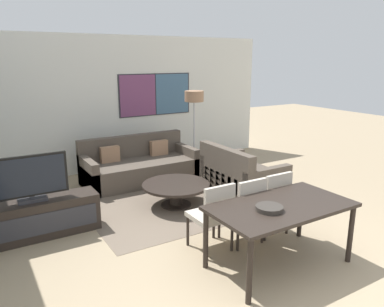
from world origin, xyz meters
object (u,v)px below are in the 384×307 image
television (30,179)px  floor_lamp (194,101)px  dining_table (281,211)px  fruit_bowl (269,208)px  sofa_main (138,167)px  dining_chair_left (213,213)px  dining_chair_right (271,199)px  sofa_side (240,178)px  coffee_table (176,189)px  dining_chair_centre (245,206)px  tv_console (35,219)px

television → floor_lamp: 3.88m
dining_table → fruit_bowl: size_ratio=5.49×
sofa_main → television: bearing=-144.8°
dining_chair_left → floor_lamp: 3.66m
dining_table → dining_chair_right: 0.81m
floor_lamp → dining_chair_right: bearing=-102.8°
dining_table → floor_lamp: 4.05m
sofa_side → dining_chair_right: dining_chair_right is taller
dining_chair_right → television: bearing=150.7°
coffee_table → fruit_bowl: fruit_bowl is taller
dining_table → dining_chair_left: dining_chair_left is taller
dining_chair_centre → fruit_bowl: 0.76m
tv_console → television: size_ratio=1.77×
dining_table → floor_lamp: size_ratio=0.97×
sofa_main → floor_lamp: bearing=3.9°
coffee_table → dining_chair_centre: dining_chair_centre is taller
sofa_side → sofa_main: bearing=38.9°
dining_chair_right → fruit_bowl: 1.02m
coffee_table → dining_table: dining_table is taller
coffee_table → dining_chair_right: (0.62, -1.54, 0.22)m
floor_lamp → dining_table: bearing=-107.3°
tv_console → coffee_table: tv_console is taller
sofa_main → sofa_side: 2.01m
sofa_side → dining_chair_left: bearing=133.1°
tv_console → dining_table: bearing=-43.7°
dining_chair_right → dining_chair_centre: bearing=-177.4°
sofa_side → dining_chair_left: 2.17m
television → fruit_bowl: size_ratio=3.18×
coffee_table → floor_lamp: bearing=50.4°
dining_chair_centre → dining_chair_right: same height
coffee_table → dining_chair_right: 1.67m
dining_chair_left → dining_chair_centre: same height
dining_table → fruit_bowl: 0.26m
television → coffee_table: television is taller
tv_console → dining_chair_right: bearing=-29.3°
dining_chair_right → sofa_main: bearing=101.4°
sofa_side → floor_lamp: (0.07, 1.65, 1.19)m
television → dining_chair_left: television is taller
dining_chair_left → dining_chair_right: 0.93m
dining_chair_centre → sofa_main: bearing=92.8°
dining_chair_centre → tv_console: bearing=145.7°
coffee_table → dining_chair_centre: 1.58m
dining_chair_left → dining_chair_right: (0.93, -0.01, 0.00)m
sofa_main → dining_chair_centre: 3.09m
fruit_bowl → dining_chair_centre: bearing=71.4°
sofa_side → dining_chair_left: size_ratio=1.58×
coffee_table → dining_table: (0.15, -2.18, 0.38)m
dining_chair_centre → floor_lamp: floor_lamp is taller
coffee_table → dining_table: size_ratio=0.67×
dining_table → fruit_bowl: (-0.23, -0.05, 0.11)m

